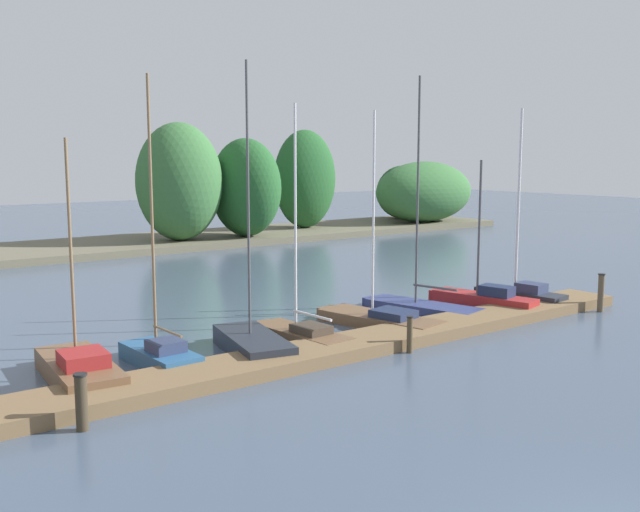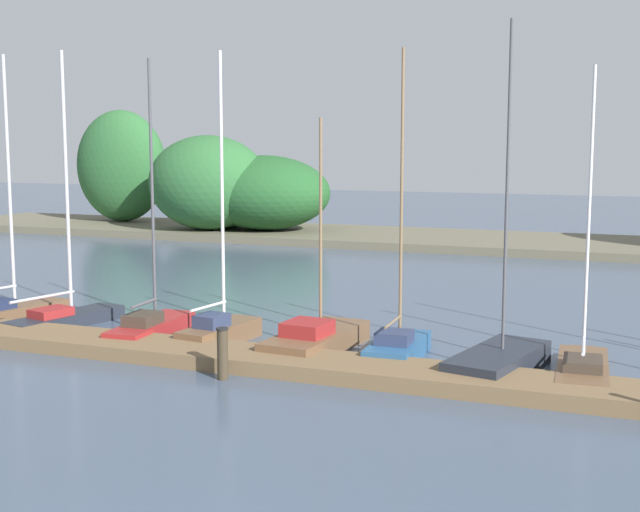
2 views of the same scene
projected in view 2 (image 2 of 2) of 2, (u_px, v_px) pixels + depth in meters
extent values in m
cube|color=brown|center=(425.00, 377.00, 18.97)|extent=(30.70, 1.80, 0.35)
cube|color=#66604C|center=(558.00, 245.00, 42.58)|extent=(71.68, 8.00, 0.40)
ellipsoid|color=#1E4C23|center=(230.00, 190.00, 48.17)|extent=(4.01, 3.71, 4.30)
ellipsoid|color=#235628|center=(264.00, 193.00, 47.46)|extent=(7.55, 5.94, 4.11)
ellipsoid|color=#2D6633|center=(121.00, 166.00, 52.35)|extent=(5.95, 3.50, 6.73)
ellipsoid|color=#2D6633|center=(208.00, 183.00, 47.48)|extent=(6.83, 5.48, 5.20)
cube|color=brown|center=(7.00, 314.00, 25.68)|extent=(1.82, 3.87, 0.41)
cube|color=brown|center=(53.00, 306.00, 27.06)|extent=(0.75, 1.04, 0.35)
cylinder|color=#B7B7BC|center=(9.00, 182.00, 25.39)|extent=(0.11, 0.11, 7.37)
cube|color=#232833|center=(64.00, 320.00, 24.89)|extent=(1.79, 3.73, 0.37)
cube|color=#232833|center=(107.00, 312.00, 26.21)|extent=(0.74, 1.00, 0.31)
cube|color=maroon|center=(51.00, 312.00, 24.48)|extent=(0.98, 1.22, 0.24)
cylinder|color=#B7B7BC|center=(66.00, 184.00, 24.59)|extent=(0.11, 0.11, 7.45)
cylinder|color=#B7B7BC|center=(43.00, 297.00, 24.21)|extent=(0.57, 2.13, 0.08)
cube|color=maroon|center=(151.00, 330.00, 23.36)|extent=(1.20, 3.44, 0.47)
cube|color=maroon|center=(177.00, 320.00, 24.80)|extent=(0.60, 0.88, 0.40)
cube|color=#3D3328|center=(143.00, 319.00, 22.91)|extent=(0.80, 1.06, 0.31)
cylinder|color=#4C4C51|center=(152.00, 191.00, 23.10)|extent=(0.08, 0.08, 6.99)
cylinder|color=#4C4C51|center=(144.00, 303.00, 22.93)|extent=(0.17, 1.32, 0.08)
cube|color=brown|center=(220.00, 334.00, 22.78)|extent=(1.26, 2.81, 0.51)
cube|color=brown|center=(246.00, 326.00, 23.83)|extent=(0.58, 0.74, 0.43)
cube|color=#2D3856|center=(212.00, 321.00, 22.43)|extent=(0.78, 0.90, 0.33)
cylinder|color=silver|center=(222.00, 190.00, 22.45)|extent=(0.09, 0.09, 7.08)
cylinder|color=silver|center=(209.00, 306.00, 22.27)|extent=(0.27, 1.47, 0.07)
cube|color=brown|center=(316.00, 342.00, 21.88)|extent=(1.69, 3.85, 0.53)
cube|color=brown|center=(344.00, 330.00, 23.38)|extent=(0.83, 1.00, 0.45)
cube|color=maroon|center=(307.00, 328.00, 21.40)|extent=(1.12, 1.21, 0.34)
cylinder|color=#7F6647|center=(321.00, 225.00, 21.74)|extent=(0.08, 0.08, 5.36)
cube|color=#285684|center=(398.00, 350.00, 21.17)|extent=(1.20, 2.81, 0.47)
cube|color=#285684|center=(409.00, 340.00, 22.34)|extent=(0.63, 0.72, 0.40)
cube|color=#2D3856|center=(394.00, 337.00, 20.80)|extent=(0.85, 0.86, 0.30)
cylinder|color=#7F6647|center=(402.00, 196.00, 20.86)|extent=(0.08, 0.08, 7.04)
cylinder|color=#7F6647|center=(393.00, 321.00, 20.64)|extent=(0.13, 1.48, 0.06)
cube|color=#232833|center=(498.00, 363.00, 19.77)|extent=(2.02, 3.60, 0.55)
cube|color=#232833|center=(522.00, 350.00, 21.03)|extent=(0.89, 0.99, 0.46)
cylinder|color=#4C4C51|center=(507.00, 188.00, 19.45)|extent=(0.07, 0.07, 7.44)
cube|color=brown|center=(582.00, 371.00, 19.37)|extent=(1.36, 3.57, 0.36)
cube|color=brown|center=(583.00, 356.00, 20.86)|extent=(0.67, 0.92, 0.31)
cube|color=#3D3328|center=(583.00, 363.00, 18.92)|extent=(0.90, 1.11, 0.24)
cylinder|color=silver|center=(589.00, 216.00, 19.16)|extent=(0.08, 0.08, 6.59)
cylinder|color=silver|center=(584.00, 345.00, 18.82)|extent=(0.20, 1.65, 0.08)
cylinder|color=#3D3323|center=(223.00, 355.00, 19.32)|extent=(0.24, 0.24, 1.14)
cylinder|color=black|center=(222.00, 329.00, 19.24)|extent=(0.28, 0.28, 0.04)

